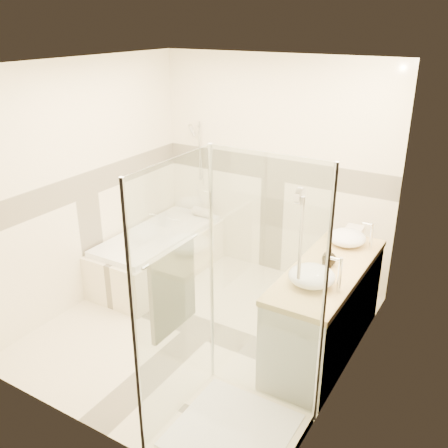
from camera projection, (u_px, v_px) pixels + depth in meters
The scene contains 12 objects.
room at pixel (206, 210), 4.41m from camera, with size 2.82×3.02×2.52m.
bathtub at pixel (159, 252), 5.80m from camera, with size 0.75×1.70×0.56m.
vanity at pixel (325, 309), 4.45m from camera, with size 0.58×1.62×0.85m.
shower_enclosure at pixel (224, 371), 3.56m from camera, with size 0.96×0.93×2.04m.
vessel_sink_near at pixel (347, 238), 4.69m from camera, with size 0.35×0.35×0.14m, color white.
vessel_sink_far at pixel (312, 276), 3.99m from camera, with size 0.38×0.38×0.15m, color white.
faucet_near at pixel (371, 234), 4.56m from camera, with size 0.11×0.03×0.27m.
faucet_far at pixel (339, 272), 3.85m from camera, with size 0.12×0.03×0.30m.
amenity_bottle_a at pixel (328, 258), 4.27m from camera, with size 0.08×0.08×0.17m, color black.
amenity_bottle_b at pixel (329, 256), 4.30m from camera, with size 0.13×0.13×0.16m, color black.
folded_towels at pixel (353, 233), 4.85m from camera, with size 0.16×0.27×0.09m, color white.
rolled_towel at pixel (203, 212), 6.13m from camera, with size 0.11×0.11×0.25m, color white.
Camera 1 is at (2.31, -3.44, 2.85)m, focal length 40.00 mm.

